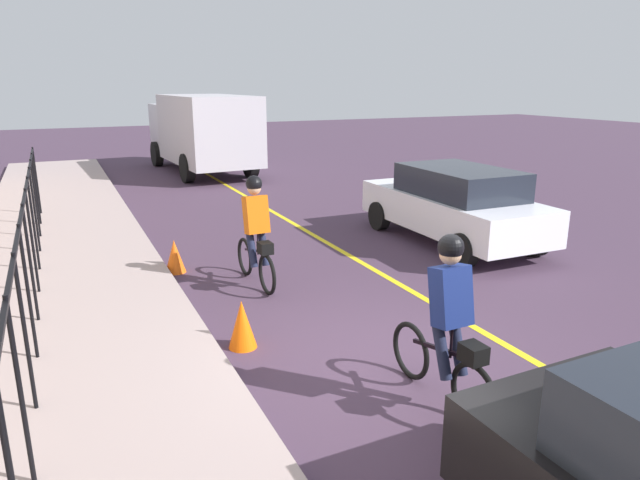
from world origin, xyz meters
name	(u,v)px	position (x,y,z in m)	size (l,w,h in m)	color
ground_plane	(388,362)	(0.00, 0.00, 0.00)	(80.00, 80.00, 0.00)	#443144
lane_line_centre	(492,337)	(0.00, -1.60, 0.00)	(36.00, 0.12, 0.01)	yellow
sidewalk	(83,426)	(0.00, 3.40, 0.07)	(40.00, 3.20, 0.15)	#A4918F
iron_fence	(23,283)	(1.00, 3.80, 1.26)	(17.80, 0.04, 1.60)	black
cyclist_lead	(256,232)	(3.19, 0.55, 0.91)	(1.71, 0.37, 1.83)	black
cyclist_follow	(448,323)	(-1.02, -0.04, 0.91)	(1.71, 0.37, 1.83)	black
patrol_sedan	(454,204)	(3.97, -3.99, 0.82)	(4.42, 1.95, 1.58)	white
box_truck_background	(202,130)	(15.47, -1.60, 1.55)	(6.83, 2.84, 2.78)	#B4B0B9
traffic_cone_near	(175,256)	(4.44, 1.64, 0.29)	(0.36, 0.36, 0.59)	#E85A12
traffic_cone_far	(242,324)	(1.12, 1.46, 0.31)	(0.36, 0.36, 0.62)	#F75E09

